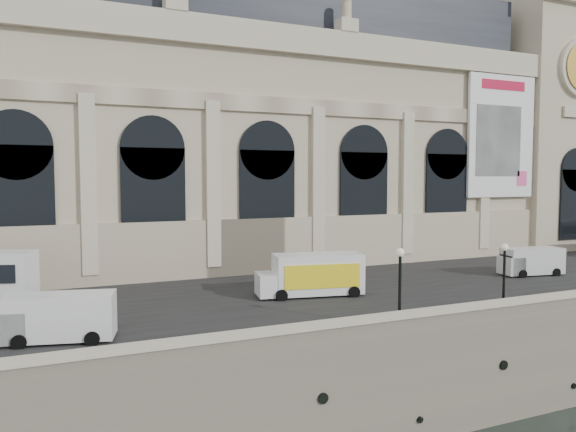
# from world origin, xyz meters

# --- Properties ---
(ground) EXTENTS (260.00, 260.00, 0.00)m
(ground) POSITION_xyz_m (0.00, 0.00, 0.00)
(ground) COLOR black
(ground) RESTS_ON ground
(quay) EXTENTS (160.00, 70.00, 6.00)m
(quay) POSITION_xyz_m (0.00, 35.00, 3.00)
(quay) COLOR gray
(quay) RESTS_ON ground
(street) EXTENTS (160.00, 24.00, 0.06)m
(street) POSITION_xyz_m (0.00, 14.00, 6.03)
(street) COLOR #2D2D2D
(street) RESTS_ON quay
(parapet) EXTENTS (160.00, 1.40, 1.21)m
(parapet) POSITION_xyz_m (0.00, 0.60, 6.62)
(parapet) COLOR gray
(parapet) RESTS_ON quay
(museum) EXTENTS (69.00, 18.70, 29.10)m
(museum) POSITION_xyz_m (-5.98, 30.86, 19.72)
(museum) COLOR #BCAF90
(museum) RESTS_ON quay
(clock_pavilion) EXTENTS (13.00, 14.72, 36.70)m
(clock_pavilion) POSITION_xyz_m (34.00, 27.93, 23.42)
(clock_pavilion) COLOR #BCAF90
(clock_pavilion) RESTS_ON quay
(van_b) EXTENTS (6.04, 3.47, 2.53)m
(van_b) POSITION_xyz_m (-22.14, 7.11, 7.29)
(van_b) COLOR white
(van_b) RESTS_ON quay
(van_c) EXTENTS (5.76, 2.99, 2.44)m
(van_c) POSITION_xyz_m (16.46, 11.46, 7.25)
(van_c) COLOR silver
(van_c) RESTS_ON quay
(box_truck) EXTENTS (7.97, 3.89, 3.08)m
(box_truck) POSITION_xyz_m (-4.68, 11.68, 7.55)
(box_truck) COLOR white
(box_truck) RESTS_ON quay
(lamp_left) EXTENTS (0.47, 0.47, 4.64)m
(lamp_left) POSITION_xyz_m (-4.20, 1.70, 8.31)
(lamp_left) COLOR black
(lamp_left) RESTS_ON quay
(lamp_right) EXTENTS (0.45, 0.45, 4.39)m
(lamp_right) POSITION_xyz_m (4.38, 2.43, 8.18)
(lamp_right) COLOR black
(lamp_right) RESTS_ON quay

